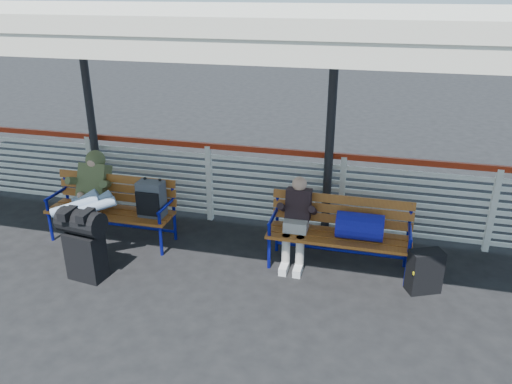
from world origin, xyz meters
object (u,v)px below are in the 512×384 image
(luggage_stack, at_px, (84,242))
(suitcase_side, at_px, (425,271))
(traveler_man, at_px, (87,199))
(companion_person, at_px, (296,221))
(bench_left, at_px, (127,201))
(bench_right, at_px, (349,227))

(luggage_stack, bearing_deg, suitcase_side, 18.36)
(traveler_man, bearing_deg, luggage_stack, -63.30)
(luggage_stack, distance_m, companion_person, 2.64)
(bench_left, relative_size, suitcase_side, 3.39)
(luggage_stack, xyz_separation_m, suitcase_side, (4.03, 0.74, -0.24))
(traveler_man, bearing_deg, bench_right, 6.01)
(bench_left, distance_m, traveler_man, 0.53)
(bench_left, bearing_deg, suitcase_side, -4.06)
(luggage_stack, xyz_separation_m, bench_left, (0.04, 1.03, 0.10))
(bench_left, bearing_deg, traveler_man, -138.17)
(traveler_man, height_order, suitcase_side, traveler_man)
(traveler_man, bearing_deg, bench_left, 41.83)
(bench_right, bearing_deg, bench_left, -179.58)
(luggage_stack, relative_size, bench_right, 0.52)
(bench_right, distance_m, suitcase_side, 1.03)
(bench_left, relative_size, traveler_man, 1.10)
(luggage_stack, distance_m, bench_right, 3.28)
(companion_person, bearing_deg, bench_right, 0.70)
(traveler_man, height_order, companion_person, traveler_man)
(traveler_man, xyz_separation_m, companion_person, (2.77, 0.35, -0.15))
(bench_left, relative_size, bench_right, 1.00)
(bench_right, bearing_deg, companion_person, -179.30)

